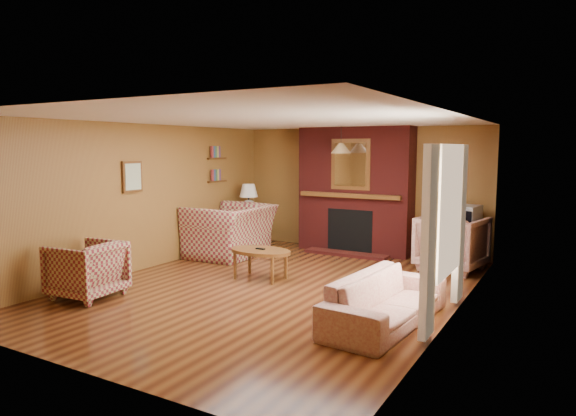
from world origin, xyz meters
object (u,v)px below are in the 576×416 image
Objects in this scene: coffee_table at (260,253)px; plaid_loveseat at (230,231)px; fireplace at (355,191)px; tv_stand at (462,249)px; floral_sofa at (386,300)px; side_table at (249,230)px; floral_armchair at (452,243)px; crt_tv at (463,219)px; plaid_armchair at (87,270)px; table_lamp at (249,197)px.

plaid_loveseat is at bearing 141.00° from coffee_table.
tv_stand is at bearing -5.15° from fireplace.
coffee_table is at bearing 72.03° from floral_sofa.
floral_sofa is 2.96× the size of side_table.
plaid_loveseat is 1.80m from coffee_table.
floral_armchair is 0.99× the size of coffee_table.
crt_tv reaches higher than floral_armchair.
fireplace is at bearing 152.48° from plaid_armchair.
crt_tv reaches higher than side_table.
side_table reaches higher than coffee_table.
side_table is (-0.25, 0.98, -0.14)m from plaid_loveseat.
crt_tv is (0.15, 3.46, 0.53)m from floral_sofa.
floral_sofa is 3.15× the size of table_lamp.
plaid_armchair is at bearing -87.90° from side_table.
table_lamp is 1.07× the size of crt_tv.
table_lamp reaches higher than plaid_armchair.
plaid_loveseat is (-1.85, -1.52, -0.71)m from fireplace.
plaid_loveseat is 2.51× the size of tv_stand.
tv_stand is at bearing 107.70° from plaid_loveseat.
plaid_armchair is at bearing 55.96° from floral_armchair.
tv_stand is (2.50, 2.46, -0.12)m from coffee_table.
coffee_table is 2.74m from table_lamp.
tv_stand is at bearing 44.52° from coffee_table.
plaid_loveseat is 1.14m from table_lamp.
plaid_loveseat reaches higher than floral_sofa.
plaid_armchair is at bearing -112.82° from fireplace.
fireplace reaches higher than table_lamp.
side_table reaches higher than tv_stand.
table_lamp is at bearing -165.71° from fireplace.
plaid_loveseat is 1.47× the size of floral_armchair.
crt_tv reaches higher than plaid_loveseat.
floral_sofa is at bearing -37.95° from side_table.
coffee_table is at bearing -52.07° from side_table.
tv_stand is (2.05, -0.18, -0.89)m from fireplace.
plaid_loveseat is at bearing -161.22° from crt_tv.
plaid_armchair is 4.15m from table_lamp.
fireplace is at bearing 80.27° from coffee_table.
floral_sofa is 3.35× the size of tv_stand.
crt_tv is (0.00, -0.01, 0.52)m from tv_stand.
fireplace is 4.22m from floral_sofa.
side_table is 1.07× the size of table_lamp.
floral_armchair is 4.07m from side_table.
floral_sofa is 3.09m from floral_armchair.
tv_stand is (4.15, 0.35, -0.04)m from side_table.
side_table is 1.14× the size of crt_tv.
table_lamp is 4.17m from crt_tv.
side_table reaches higher than floral_sofa.
fireplace reaches higher than crt_tv.
table_lamp is at bearing -166.87° from plaid_loveseat.
tv_stand reaches higher than coffee_table.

